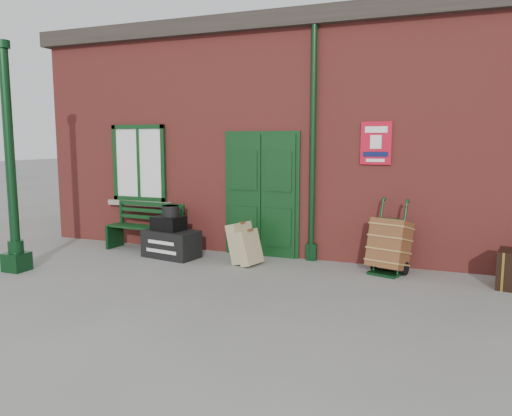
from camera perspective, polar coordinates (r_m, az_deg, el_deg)
The scene contains 10 objects.
ground at distance 7.77m, azimuth -1.16°, elevation -7.91°, with size 80.00×80.00×0.00m, color gray.
station_building at distance 10.79m, azimuth 6.03°, elevation 8.05°, with size 10.30×4.30×4.36m.
canopy_column at distance 8.79m, azimuth -26.15°, elevation 2.45°, with size 0.34×0.34×3.61m.
bench at distance 9.77m, azimuth -12.39°, elevation -1.99°, with size 1.56×0.59×0.95m.
houdini_trunk at distance 9.13m, azimuth -9.66°, elevation -4.05°, with size 0.99×0.54×0.49m, color black.
strongbox at distance 9.09m, azimuth -9.98°, elevation -1.74°, with size 0.54×0.39×0.25m, color black.
hatbox at distance 9.07m, azimuth -9.75°, elevation -0.34°, with size 0.30×0.30×0.20m, color black.
suitcase_back at distance 8.57m, azimuth -1.66°, elevation -3.98°, with size 0.20×0.49×0.68m, color tan.
suitcase_front at distance 8.42m, azimuth -0.79°, elevation -4.53°, with size 0.18×0.44×0.59m, color tan.
porter_trolley at distance 8.18m, azimuth 14.98°, elevation -4.15°, with size 0.71×0.74×1.16m.
Camera 1 is at (2.88, -6.90, 2.10)m, focal length 35.00 mm.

